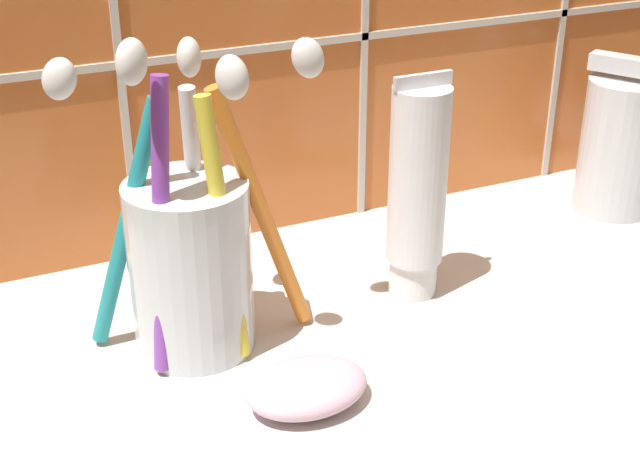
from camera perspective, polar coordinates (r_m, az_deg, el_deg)
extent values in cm
cube|color=silver|center=(54.79, 8.33, -6.51)|extent=(67.28, 31.95, 2.00)
cube|color=beige|center=(61.37, 1.44, 12.04)|extent=(77.28, 0.24, 0.50)
cylinder|color=silver|center=(49.26, -8.27, -2.48)|extent=(6.75, 6.75, 9.91)
cylinder|color=orange|center=(48.80, -3.75, 1.09)|extent=(5.66, 1.41, 14.87)
ellipsoid|color=white|center=(46.61, -0.78, 10.87)|extent=(2.40, 1.51, 2.62)
cylinder|color=white|center=(50.23, -7.90, 1.44)|extent=(1.84, 2.69, 14.36)
ellipsoid|color=white|center=(48.28, -8.38, 10.80)|extent=(1.96, 2.29, 2.38)
cylinder|color=teal|center=(48.69, -12.30, 0.16)|extent=(5.15, 2.79, 14.45)
ellipsoid|color=white|center=(46.28, -16.34, 9.18)|extent=(2.58, 2.06, 2.60)
cylinder|color=purple|center=(45.96, -10.14, -0.12)|extent=(2.66, 2.27, 15.94)
ellipsoid|color=white|center=(42.04, -11.97, 10.40)|extent=(2.32, 2.18, 2.37)
cylinder|color=yellow|center=(46.63, -6.19, -0.24)|extent=(2.35, 2.45, 14.76)
ellipsoid|color=white|center=(43.08, -5.65, 9.60)|extent=(2.26, 2.29, 2.37)
cylinder|color=white|center=(56.02, 5.96, -2.94)|extent=(2.98, 2.98, 2.40)
cylinder|color=white|center=(53.08, 6.29, 3.34)|extent=(3.50, 3.50, 10.92)
cube|color=silver|center=(51.08, 6.61, 9.39)|extent=(3.68, 0.36, 0.80)
cylinder|color=silver|center=(68.86, 18.65, 5.01)|extent=(5.76, 5.76, 9.96)
cube|color=silver|center=(67.04, 19.39, 9.77)|extent=(4.16, 5.92, 1.20)
ellipsoid|color=#DBB2C6|center=(46.24, -0.84, -10.12)|extent=(6.45, 4.74, 2.02)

